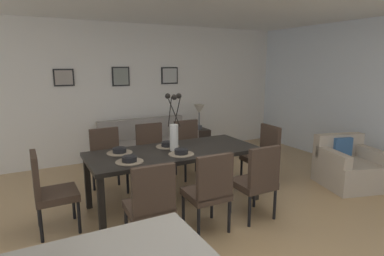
# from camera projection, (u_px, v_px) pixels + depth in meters

# --- Properties ---
(ground_plane) EXTENTS (9.00, 9.00, 0.00)m
(ground_plane) POSITION_uv_depth(u_px,v_px,m) (202.00, 231.00, 3.54)
(ground_plane) COLOR tan
(back_wall_panel) EXTENTS (9.00, 0.10, 2.60)m
(back_wall_panel) POSITION_uv_depth(u_px,v_px,m) (119.00, 92.00, 6.09)
(back_wall_panel) COLOR white
(back_wall_panel) RESTS_ON ground
(side_window_wall) EXTENTS (0.10, 6.30, 2.60)m
(side_window_wall) POSITION_uv_depth(u_px,v_px,m) (379.00, 97.00, 5.31)
(side_window_wall) COLOR white
(side_window_wall) RESTS_ON ground
(dining_table) EXTENTS (2.20, 0.93, 0.74)m
(dining_table) POSITION_uv_depth(u_px,v_px,m) (174.00, 155.00, 4.11)
(dining_table) COLOR black
(dining_table) RESTS_ON ground
(dining_chair_near_left) EXTENTS (0.46, 0.46, 0.92)m
(dining_chair_near_left) POSITION_uv_depth(u_px,v_px,m) (151.00, 202.00, 3.09)
(dining_chair_near_left) COLOR #3D2D23
(dining_chair_near_left) RESTS_ON ground
(dining_chair_near_right) EXTENTS (0.47, 0.47, 0.92)m
(dining_chair_near_right) POSITION_uv_depth(u_px,v_px,m) (108.00, 157.00, 4.59)
(dining_chair_near_right) COLOR #3D2D23
(dining_chair_near_right) RESTS_ON ground
(dining_chair_far_left) EXTENTS (0.45, 0.45, 0.92)m
(dining_chair_far_left) POSITION_uv_depth(u_px,v_px,m) (209.00, 189.00, 3.42)
(dining_chair_far_left) COLOR #3D2D23
(dining_chair_far_left) RESTS_ON ground
(dining_chair_far_right) EXTENTS (0.45, 0.45, 0.92)m
(dining_chair_far_right) POSITION_uv_depth(u_px,v_px,m) (152.00, 150.00, 4.93)
(dining_chair_far_right) COLOR #3D2D23
(dining_chair_far_right) RESTS_ON ground
(dining_chair_mid_left) EXTENTS (0.44, 0.44, 0.92)m
(dining_chair_mid_left) POSITION_uv_depth(u_px,v_px,m) (257.00, 179.00, 3.72)
(dining_chair_mid_left) COLOR #3D2D23
(dining_chair_mid_left) RESTS_ON ground
(dining_chair_mid_right) EXTENTS (0.45, 0.45, 0.92)m
(dining_chair_mid_right) POSITION_uv_depth(u_px,v_px,m) (189.00, 146.00, 5.22)
(dining_chair_mid_right) COLOR #3D2D23
(dining_chair_mid_right) RESTS_ON ground
(dining_chair_head_west) EXTENTS (0.45, 0.45, 0.92)m
(dining_chair_head_west) POSITION_uv_depth(u_px,v_px,m) (48.00, 188.00, 3.43)
(dining_chair_head_west) COLOR #3D2D23
(dining_chair_head_west) RESTS_ON ground
(dining_chair_head_east) EXTENTS (0.46, 0.46, 0.92)m
(dining_chair_head_east) POSITION_uv_depth(u_px,v_px,m) (264.00, 152.00, 4.83)
(dining_chair_head_east) COLOR #3D2D23
(dining_chair_head_east) RESTS_ON ground
(centerpiece_vase) EXTENTS (0.21, 0.23, 0.73)m
(centerpiece_vase) POSITION_uv_depth(u_px,v_px,m) (174.00, 129.00, 4.04)
(centerpiece_vase) COLOR silver
(centerpiece_vase) RESTS_ON dining_table
(placemat_near_left) EXTENTS (0.32, 0.32, 0.01)m
(placemat_near_left) POSITION_uv_depth(u_px,v_px,m) (130.00, 162.00, 3.61)
(placemat_near_left) COLOR #7F705B
(placemat_near_left) RESTS_ON dining_table
(bowl_near_left) EXTENTS (0.17, 0.17, 0.07)m
(bowl_near_left) POSITION_uv_depth(u_px,v_px,m) (129.00, 158.00, 3.60)
(bowl_near_left) COLOR black
(bowl_near_left) RESTS_ON dining_table
(placemat_near_right) EXTENTS (0.32, 0.32, 0.01)m
(placemat_near_right) POSITION_uv_depth(u_px,v_px,m) (120.00, 153.00, 3.97)
(placemat_near_right) COLOR #7F705B
(placemat_near_right) RESTS_ON dining_table
(bowl_near_right) EXTENTS (0.17, 0.17, 0.07)m
(bowl_near_right) POSITION_uv_depth(u_px,v_px,m) (119.00, 150.00, 3.97)
(bowl_near_right) COLOR black
(bowl_near_right) RESTS_ON dining_table
(placemat_far_left) EXTENTS (0.32, 0.32, 0.01)m
(placemat_far_left) POSITION_uv_depth(u_px,v_px,m) (181.00, 154.00, 3.91)
(placemat_far_left) COLOR #7F705B
(placemat_far_left) RESTS_ON dining_table
(bowl_far_left) EXTENTS (0.17, 0.17, 0.07)m
(bowl_far_left) POSITION_uv_depth(u_px,v_px,m) (181.00, 151.00, 3.91)
(bowl_far_left) COLOR black
(bowl_far_left) RESTS_ON dining_table
(placemat_far_right) EXTENTS (0.32, 0.32, 0.01)m
(placemat_far_right) POSITION_uv_depth(u_px,v_px,m) (168.00, 146.00, 4.28)
(placemat_far_right) COLOR #7F705B
(placemat_far_right) RESTS_ON dining_table
(bowl_far_right) EXTENTS (0.17, 0.17, 0.07)m
(bowl_far_right) POSITION_uv_depth(u_px,v_px,m) (168.00, 144.00, 4.27)
(bowl_far_right) COLOR black
(bowl_far_right) RESTS_ON dining_table
(sofa) EXTENTS (1.70, 0.84, 0.80)m
(sofa) POSITION_uv_depth(u_px,v_px,m) (147.00, 148.00, 5.97)
(sofa) COLOR gray
(sofa) RESTS_ON ground
(side_table) EXTENTS (0.36, 0.36, 0.52)m
(side_table) POSITION_uv_depth(u_px,v_px,m) (199.00, 141.00, 6.54)
(side_table) COLOR black
(side_table) RESTS_ON ground
(table_lamp) EXTENTS (0.22, 0.22, 0.51)m
(table_lamp) POSITION_uv_depth(u_px,v_px,m) (199.00, 111.00, 6.42)
(table_lamp) COLOR #4C4C51
(table_lamp) RESTS_ON side_table
(armchair) EXTENTS (0.99, 0.99, 0.75)m
(armchair) POSITION_uv_depth(u_px,v_px,m) (348.00, 167.00, 4.84)
(armchair) COLOR #B7A893
(armchair) RESTS_ON ground
(framed_picture_left) EXTENTS (0.34, 0.03, 0.30)m
(framed_picture_left) POSITION_uv_depth(u_px,v_px,m) (64.00, 78.00, 5.52)
(framed_picture_left) COLOR black
(framed_picture_center) EXTENTS (0.33, 0.03, 0.36)m
(framed_picture_center) POSITION_uv_depth(u_px,v_px,m) (121.00, 76.00, 5.98)
(framed_picture_center) COLOR black
(framed_picture_right) EXTENTS (0.36, 0.03, 0.34)m
(framed_picture_right) POSITION_uv_depth(u_px,v_px,m) (170.00, 76.00, 6.45)
(framed_picture_right) COLOR black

